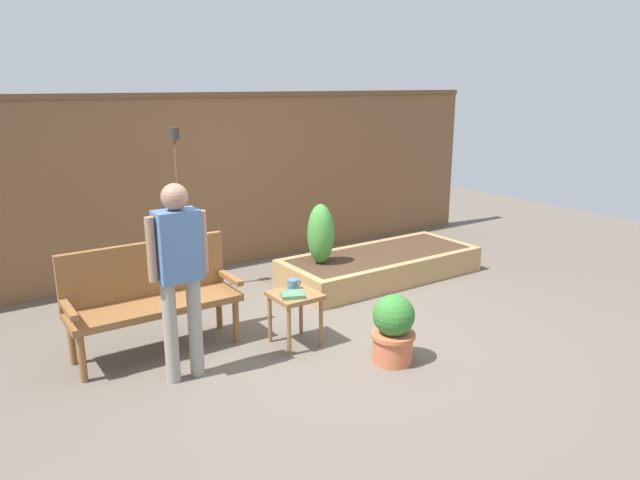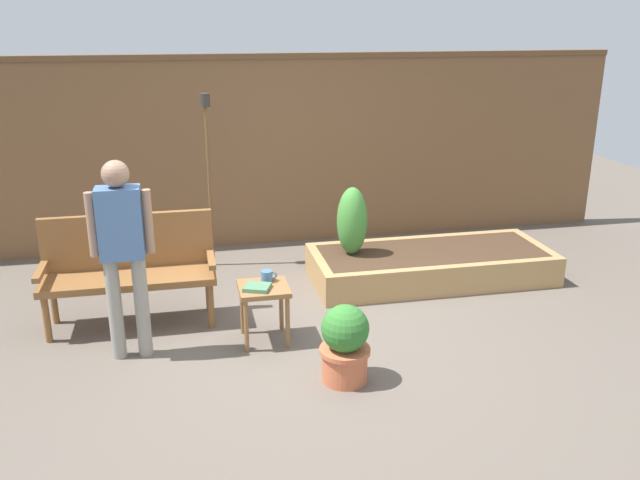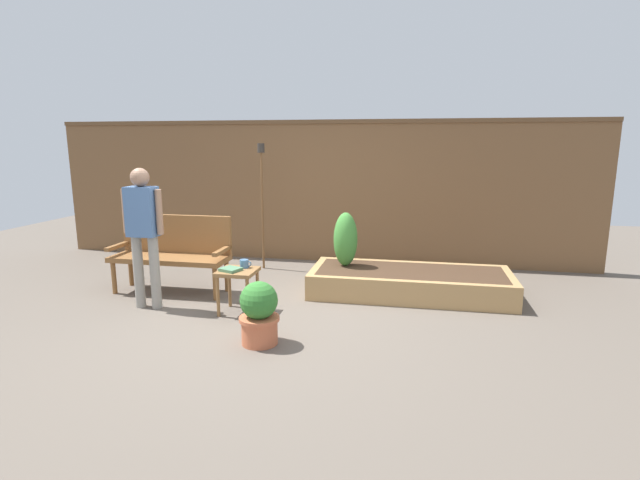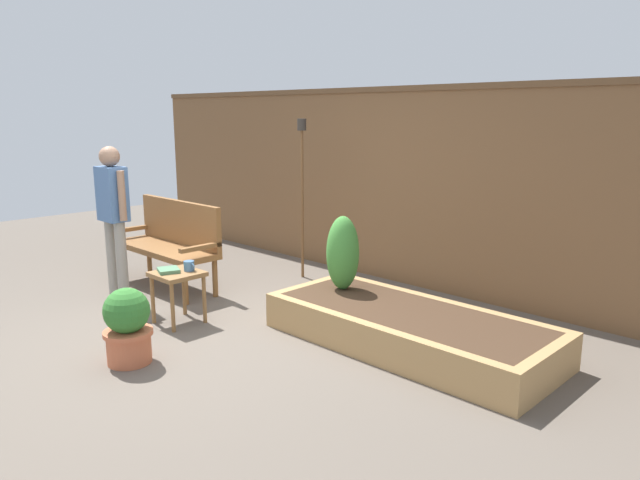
# 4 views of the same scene
# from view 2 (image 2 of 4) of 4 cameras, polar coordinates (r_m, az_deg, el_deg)

# --- Properties ---
(ground_plane) EXTENTS (14.00, 14.00, 0.00)m
(ground_plane) POSITION_cam_2_polar(r_m,az_deg,el_deg) (5.54, -1.33, -8.61)
(ground_plane) COLOR #60564C
(fence_back) EXTENTS (8.40, 0.14, 2.16)m
(fence_back) POSITION_cam_2_polar(r_m,az_deg,el_deg) (7.64, -5.07, 7.63)
(fence_back) COLOR brown
(fence_back) RESTS_ON ground_plane
(garden_bench) EXTENTS (1.44, 0.48, 0.94)m
(garden_bench) POSITION_cam_2_polar(r_m,az_deg,el_deg) (5.91, -16.06, -1.83)
(garden_bench) COLOR brown
(garden_bench) RESTS_ON ground_plane
(side_table) EXTENTS (0.40, 0.40, 0.48)m
(side_table) POSITION_cam_2_polar(r_m,az_deg,el_deg) (5.40, -4.84, -4.78)
(side_table) COLOR olive
(side_table) RESTS_ON ground_plane
(cup_on_table) EXTENTS (0.13, 0.10, 0.09)m
(cup_on_table) POSITION_cam_2_polar(r_m,az_deg,el_deg) (5.45, -4.56, -3.09)
(cup_on_table) COLOR teal
(cup_on_table) RESTS_ON side_table
(book_on_table) EXTENTS (0.25, 0.24, 0.03)m
(book_on_table) POSITION_cam_2_polar(r_m,az_deg,el_deg) (5.30, -5.40, -4.06)
(book_on_table) COLOR #4C7A56
(book_on_table) RESTS_ON side_table
(potted_boxwood) EXTENTS (0.37, 0.37, 0.59)m
(potted_boxwood) POSITION_cam_2_polar(r_m,az_deg,el_deg) (4.85, 2.15, -8.82)
(potted_boxwood) COLOR #C66642
(potted_boxwood) RESTS_ON ground_plane
(raised_planter_bed) EXTENTS (2.40, 1.00, 0.30)m
(raised_planter_bed) POSITION_cam_2_polar(r_m,az_deg,el_deg) (6.83, 9.47, -2.10)
(raised_planter_bed) COLOR #AD8451
(raised_planter_bed) RESTS_ON ground_plane
(shrub_near_bench) EXTENTS (0.30, 0.30, 0.68)m
(shrub_near_bench) POSITION_cam_2_polar(r_m,az_deg,el_deg) (6.50, 2.77, 1.63)
(shrub_near_bench) COLOR brown
(shrub_near_bench) RESTS_ON raised_planter_bed
(tiki_torch) EXTENTS (0.10, 0.10, 1.81)m
(tiki_torch) POSITION_cam_2_polar(r_m,az_deg,el_deg) (6.91, -9.61, 7.49)
(tiki_torch) COLOR brown
(tiki_torch) RESTS_ON ground_plane
(person_by_bench) EXTENTS (0.47, 0.20, 1.56)m
(person_by_bench) POSITION_cam_2_polar(r_m,az_deg,el_deg) (5.16, -16.60, -0.26)
(person_by_bench) COLOR gray
(person_by_bench) RESTS_ON ground_plane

